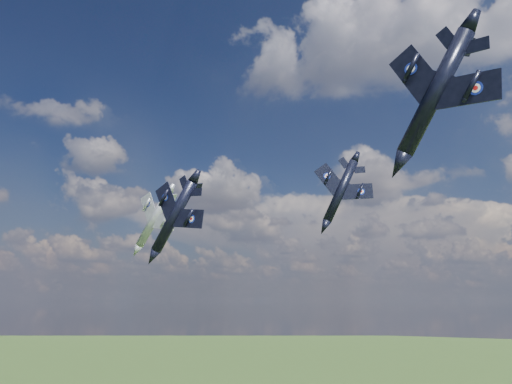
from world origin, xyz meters
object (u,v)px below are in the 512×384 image
at_px(jet_lead_navy, 174,216).
at_px(jet_high_navy, 341,191).
at_px(jet_left_silver, 154,219).
at_px(jet_right_navy, 435,93).

distance_m(jet_lead_navy, jet_high_navy, 30.80).
bearing_deg(jet_lead_navy, jet_high_navy, 63.66).
height_order(jet_lead_navy, jet_left_silver, jet_left_silver).
bearing_deg(jet_right_navy, jet_left_silver, 164.05).
xyz_separation_m(jet_lead_navy, jet_high_navy, (16.76, 24.89, 6.94)).
relative_size(jet_lead_navy, jet_right_navy, 1.06).
distance_m(jet_high_navy, jet_left_silver, 32.30).
bearing_deg(jet_right_navy, jet_lead_navy, 169.35).
relative_size(jet_right_navy, jet_left_silver, 0.98).
xyz_separation_m(jet_right_navy, jet_left_silver, (-48.80, 28.73, -2.53)).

